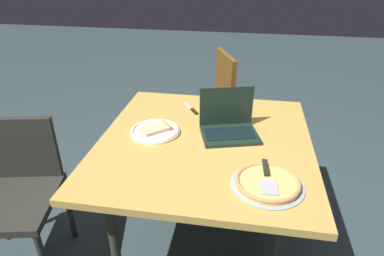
# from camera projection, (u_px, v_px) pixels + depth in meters

# --- Properties ---
(ground_plane) EXTENTS (12.00, 12.00, 0.00)m
(ground_plane) POSITION_uv_depth(u_px,v_px,m) (203.00, 241.00, 2.11)
(ground_plane) COLOR #304043
(dining_table) EXTENTS (1.16, 1.10, 0.75)m
(dining_table) POSITION_uv_depth(u_px,v_px,m) (205.00, 150.00, 1.79)
(dining_table) COLOR #B89443
(dining_table) RESTS_ON ground_plane
(laptop) EXTENTS (0.30, 0.35, 0.24)m
(laptop) POSITION_uv_depth(u_px,v_px,m) (229.00, 125.00, 1.80)
(laptop) COLOR black
(laptop) RESTS_ON dining_table
(pizza_plate) EXTENTS (0.27, 0.27, 0.04)m
(pizza_plate) POSITION_uv_depth(u_px,v_px,m) (156.00, 131.00, 1.82)
(pizza_plate) COLOR white
(pizza_plate) RESTS_ON dining_table
(pizza_tray) EXTENTS (0.31, 0.31, 0.03)m
(pizza_tray) POSITION_uv_depth(u_px,v_px,m) (268.00, 183.00, 1.41)
(pizza_tray) COLOR #93A7A5
(pizza_tray) RESTS_ON dining_table
(table_knife) EXTENTS (0.18, 0.12, 0.01)m
(table_knife) POSITION_uv_depth(u_px,v_px,m) (192.00, 109.00, 2.08)
(table_knife) COLOR #B0B4C3
(table_knife) RESTS_ON dining_table
(chair_near) EXTENTS (0.54, 0.54, 0.85)m
(chair_near) POSITION_uv_depth(u_px,v_px,m) (13.00, 187.00, 1.78)
(chair_near) COLOR #282821
(chair_near) RESTS_ON ground_plane
(chair_far) EXTENTS (0.55, 0.55, 0.93)m
(chair_far) POSITION_uv_depth(u_px,v_px,m) (211.00, 104.00, 2.70)
(chair_far) COLOR brown
(chair_far) RESTS_ON ground_plane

